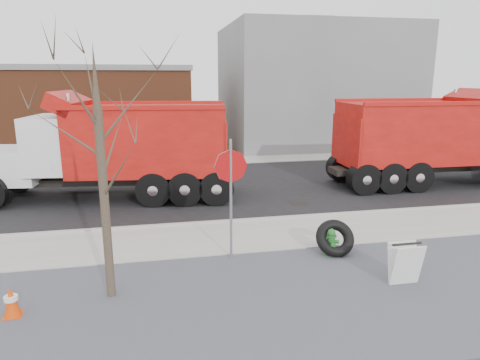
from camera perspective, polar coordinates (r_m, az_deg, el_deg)
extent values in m
plane|color=#383328|center=(12.35, -0.58, -8.13)|extent=(120.00, 120.00, 0.00)
cube|color=slate|center=(9.26, 3.67, -15.84)|extent=(60.00, 5.00, 0.03)
cube|color=#9E9B93|center=(12.57, -0.79, -7.59)|extent=(60.00, 2.50, 0.06)
cube|color=#9E9B93|center=(13.76, -1.80, -5.59)|extent=(60.00, 0.15, 0.11)
cube|color=black|center=(18.29, -4.30, -0.95)|extent=(60.00, 9.40, 0.02)
cube|color=#9E9B93|center=(23.81, -6.03, 2.44)|extent=(60.00, 2.00, 0.06)
cube|color=gray|center=(31.34, 9.65, 12.26)|extent=(12.00, 10.00, 8.00)
cube|color=brown|center=(29.42, -27.14, 8.00)|extent=(20.00, 8.00, 5.00)
cube|color=gray|center=(29.36, -27.70, 13.13)|extent=(20.20, 8.20, 0.30)
cylinder|color=#382D23|center=(9.11, -17.57, -3.39)|extent=(0.18, 0.18, 4.00)
cone|color=#382D23|center=(8.75, -18.80, 13.15)|extent=(0.14, 0.14, 1.20)
cylinder|color=#2C752E|center=(11.66, 11.96, -9.65)|extent=(0.39, 0.39, 0.05)
cylinder|color=#2C752E|center=(11.56, 12.03, -8.43)|extent=(0.20, 0.20, 0.53)
cylinder|color=#2C752E|center=(11.47, 12.08, -7.32)|extent=(0.27, 0.27, 0.04)
sphere|color=#2C752E|center=(11.44, 12.11, -6.90)|extent=(0.21, 0.21, 0.21)
cylinder|color=#2C752E|center=(11.41, 12.13, -6.48)|extent=(0.04, 0.04, 0.05)
cylinder|color=#2C752E|center=(11.48, 11.32, -8.11)|extent=(0.12, 0.11, 0.10)
cylinder|color=#2C752E|center=(11.57, 12.76, -8.01)|extent=(0.12, 0.11, 0.10)
cylinder|color=#2C752E|center=(11.40, 12.27, -8.42)|extent=(0.14, 0.12, 0.13)
torus|color=black|center=(11.58, 12.55, -7.58)|extent=(1.08, 0.93, 0.97)
cylinder|color=gray|center=(10.69, -1.22, -2.79)|extent=(0.07, 0.07, 3.10)
cylinder|color=#AA0C0E|center=(10.48, -1.24, 1.87)|extent=(0.84, 0.12, 0.84)
cube|color=silver|center=(10.31, 21.44, -10.60)|extent=(0.70, 0.24, 0.95)
cube|color=silver|center=(10.46, 20.85, -10.19)|extent=(0.70, 0.24, 0.95)
cube|color=black|center=(10.21, 21.37, -7.96)|extent=(0.70, 0.04, 0.04)
cube|color=#E43E07|center=(9.81, -27.99, -15.71)|extent=(0.34, 0.34, 0.04)
cone|color=#E43E07|center=(9.66, -28.20, -14.04)|extent=(0.32, 0.32, 0.62)
cylinder|color=white|center=(9.64, -28.24, -13.71)|extent=(0.26, 0.26, 0.09)
cube|color=black|center=(20.60, 24.84, 1.57)|extent=(9.76, 1.21, 0.25)
cube|color=red|center=(19.56, 21.70, 5.90)|extent=(5.75, 2.86, 2.51)
cylinder|color=silver|center=(21.95, 26.49, 7.22)|extent=(0.16, 0.16, 2.73)
cylinder|color=black|center=(20.09, 16.36, 1.71)|extent=(1.26, 0.37, 1.25)
cylinder|color=black|center=(18.21, 19.38, 0.31)|extent=(1.26, 0.37, 1.25)
cube|color=black|center=(17.06, -16.70, 0.00)|extent=(9.32, 2.13, 0.25)
cube|color=silver|center=(18.13, -28.57, 1.75)|extent=(2.75, 2.50, 1.25)
cube|color=silver|center=(17.31, -23.11, 4.50)|extent=(2.12, 2.81, 2.04)
cube|color=black|center=(17.50, -25.61, 6.23)|extent=(0.33, 2.26, 0.91)
cube|color=red|center=(16.52, -12.04, 5.31)|extent=(5.96, 3.40, 2.49)
cylinder|color=silver|center=(15.97, -21.59, 5.83)|extent=(0.18, 0.18, 2.72)
cylinder|color=black|center=(19.45, -27.43, 0.35)|extent=(1.28, 0.49, 1.25)
cylinder|color=black|center=(15.65, -7.32, -1.10)|extent=(1.28, 0.49, 1.25)
cylinder|color=black|center=(17.76, -6.98, 0.66)|extent=(1.28, 0.49, 1.25)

